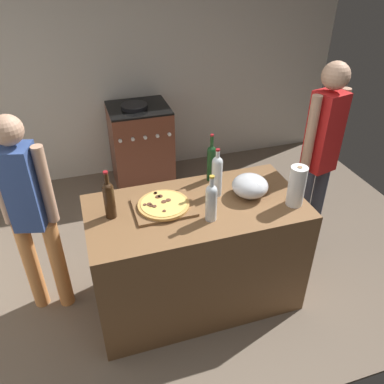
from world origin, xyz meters
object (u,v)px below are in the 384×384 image
Objects in this scene: wine_bottle_amber at (211,161)px; person_in_stripes at (30,211)px; paper_towel_roll at (297,186)px; wine_bottle_clear at (109,198)px; wine_bottle_green at (211,201)px; person_in_red at (320,153)px; pizza at (163,204)px; mixing_bowl at (250,186)px; wine_bottle_dark at (217,175)px; stove at (141,146)px.

wine_bottle_amber is 1.30m from person_in_stripes.
paper_towel_roll is 1.23m from wine_bottle_clear.
person_in_red is (1.08, 0.44, -0.05)m from wine_bottle_green.
paper_towel_roll is 0.64m from wine_bottle_amber.
wine_bottle_green is at bearing -20.00° from wine_bottle_clear.
wine_bottle_amber is (0.43, 0.25, 0.12)m from pizza.
person_in_stripes is at bearing 179.80° from person_in_red.
pizza is at bearing -2.41° from wine_bottle_clear.
person_in_stripes is (-1.47, 0.27, -0.08)m from mixing_bowl.
wine_bottle_clear is at bearing 169.05° from paper_towel_roll.
wine_bottle_dark is 0.23× the size of person_in_stripes.
stove is (-0.68, 2.03, -0.57)m from paper_towel_roll.
pizza is 0.96× the size of wine_bottle_dark.
paper_towel_roll is at bearing -47.69° from wine_bottle_amber.
pizza is 1.37× the size of mixing_bowl.
pizza is 0.89m from person_in_stripes.
wine_bottle_green is at bearing -153.46° from mixing_bowl.
wine_bottle_dark is at bearing 62.38° from wine_bottle_green.
wine_bottle_clear reaches higher than paper_towel_roll.
wine_bottle_green is 0.34× the size of stove.
mixing_bowl is at bearing -2.70° from wine_bottle_clear.
wine_bottle_green is 0.21× the size of person_in_stripes.
mixing_bowl is at bearing -76.67° from stove.
wine_bottle_amber is 0.92m from person_in_red.
person_in_stripes is at bearing 171.36° from wine_bottle_dark.
person_in_stripes is at bearing -123.42° from stove.
person_in_stripes is (-1.04, -1.57, 0.43)m from stove.
wine_bottle_dark is 1.06× the size of wine_bottle_clear.
wine_bottle_amber is (0.03, 0.21, -0.01)m from wine_bottle_dark.
wine_bottle_clear is at bearing 177.30° from mixing_bowl.
stove is at bearing 97.02° from wine_bottle_dark.
pizza is 0.42m from wine_bottle_dark.
person_in_red is at bearing 10.91° from wine_bottle_dark.
wine_bottle_dark is 1.87m from stove.
person_in_red is (0.73, 0.26, 0.01)m from mixing_bowl.
wine_bottle_dark is at bearing -99.44° from wine_bottle_amber.
paper_towel_roll is 1.78m from person_in_stripes.
paper_towel_roll is at bearing -136.97° from person_in_red.
wine_bottle_clear is 0.65m from wine_bottle_green.
wine_bottle_dark is 0.38× the size of stove.
person_in_stripes is (-0.86, 0.24, -0.03)m from pizza.
wine_bottle_green is at bearing 178.83° from paper_towel_roll.
wine_bottle_green is (0.61, -0.22, -0.00)m from wine_bottle_clear.
wine_bottle_amber is at bearing 70.01° from wine_bottle_green.
person_in_stripes reaches higher than wine_bottle_green.
mixing_bowl is 0.96m from wine_bottle_clear.
wine_bottle_dark is (0.40, 0.05, 0.13)m from pizza.
mixing_bowl is at bearing -19.86° from wine_bottle_dark.
person_in_stripes is (-1.29, -0.02, -0.15)m from wine_bottle_amber.
wine_bottle_dark is 1.28m from person_in_stripes.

